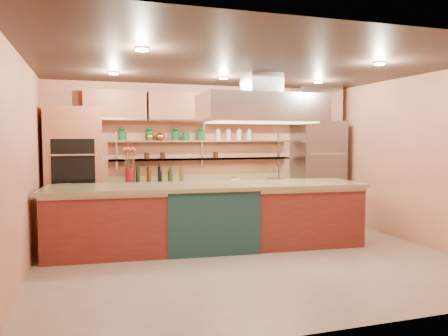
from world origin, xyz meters
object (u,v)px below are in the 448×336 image
object	(u,v)px
island	(209,216)
copper_kettle	(160,137)
flower_vase	(130,176)
refrigerator	(318,172)
green_canister	(186,136)
kitchen_scale	(234,178)

from	to	relation	value
island	copper_kettle	size ratio (longest dim) A/B	26.30
flower_vase	refrigerator	bearing A→B (deg)	-0.15
copper_kettle	green_canister	xyz separation A→B (m)	(0.50, 0.00, 0.01)
copper_kettle	green_canister	bearing A→B (deg)	0.00
kitchen_scale	green_canister	distance (m)	1.25
flower_vase	copper_kettle	size ratio (longest dim) A/B	1.57
copper_kettle	island	bearing A→B (deg)	-72.42
copper_kettle	refrigerator	bearing A→B (deg)	-4.05
island	flower_vase	bearing A→B (deg)	133.18
kitchen_scale	green_canister	size ratio (longest dim) A/B	0.92
refrigerator	kitchen_scale	bearing A→B (deg)	179.69
flower_vase	kitchen_scale	distance (m)	2.01
copper_kettle	green_canister	size ratio (longest dim) A/B	1.16
refrigerator	green_canister	distance (m)	2.86
green_canister	flower_vase	bearing A→B (deg)	-168.59
refrigerator	flower_vase	bearing A→B (deg)	179.85
flower_vase	green_canister	world-z (taller)	green_canister
island	copper_kettle	xyz separation A→B (m)	(-0.51, 1.60, 1.28)
green_canister	island	bearing A→B (deg)	-89.61
kitchen_scale	island	bearing A→B (deg)	-117.90
island	copper_kettle	distance (m)	2.11
flower_vase	kitchen_scale	xyz separation A→B (m)	(2.01, 0.00, -0.10)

